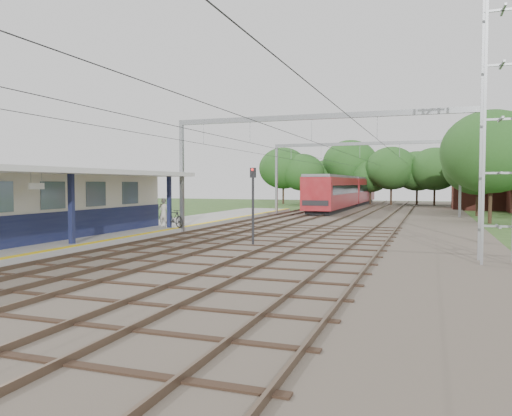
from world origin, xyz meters
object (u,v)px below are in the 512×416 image
at_px(person, 164,213).
at_px(bicycle, 174,218).
at_px(signal_post, 253,199).
at_px(train, 347,191).

height_order(person, bicycle, person).
relative_size(bicycle, signal_post, 0.50).
bearing_deg(bicycle, train, 18.31).
bearing_deg(train, signal_post, -87.39).
bearing_deg(signal_post, person, 150.92).
relative_size(bicycle, train, 0.05).
height_order(person, signal_post, signal_post).
bearing_deg(train, person, -99.15).
distance_m(bicycle, train, 36.37).
height_order(bicycle, train, train).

